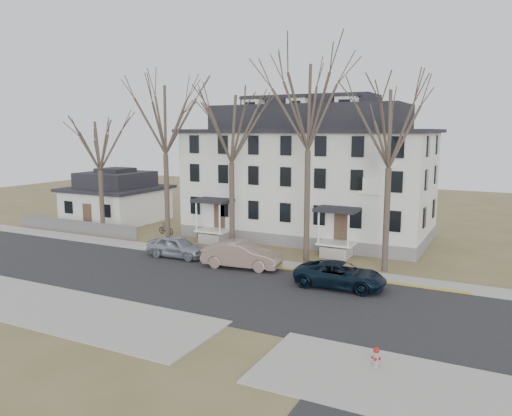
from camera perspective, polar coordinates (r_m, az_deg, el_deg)
The scene contains 20 objects.
ground at distance 27.56m, azimuth -3.76°, elevation -10.52°, with size 120.00×120.00×0.00m, color olive.
main_road at distance 29.21m, azimuth -1.73°, elevation -9.38°, with size 120.00×10.00×0.04m, color #27272A.
far_sidewalk at distance 34.37m, azimuth 3.09°, elevation -6.58°, with size 120.00×2.00×0.08m, color #A09F97.
near_sidewalk_right at distance 19.64m, azimuth 21.11°, elevation -19.49°, with size 14.00×5.00×0.08m, color #A09F97.
near_sidewalk_left at distance 28.95m, azimuth -23.09°, elevation -10.27°, with size 20.00×5.00×0.08m, color #A09F97.
yellow_curb at distance 31.93m, azimuth 10.74°, elevation -7.94°, with size 14.00×0.25×0.06m, color gold.
boarding_house at distance 43.27m, azimuth 6.05°, elevation 3.82°, with size 20.80×12.36×12.05m.
small_house at distance 52.58m, azimuth -15.64°, elevation 0.99°, with size 8.70×8.70×5.00m.
fence at distance 47.69m, azimuth -19.90°, elevation -2.73°, with size 14.00×0.06×1.20m, color gray.
tree_far_left at distance 40.32m, azimuth -10.40°, elevation 10.42°, with size 8.40×8.40×13.72m.
tree_mid_left at distance 37.00m, azimuth -2.84°, elevation 9.56°, with size 7.80×7.80×12.74m.
tree_center at distance 34.48m, azimuth 6.04°, elevation 12.04°, with size 9.00×9.00×14.70m.
tree_mid_right at distance 32.86m, azimuth 15.11°, elevation 9.36°, with size 7.80×7.80×12.74m.
tree_bungalow at distance 44.88m, azimuth -17.52°, elevation 7.14°, with size 6.60×6.60×10.78m.
car_silver at distance 36.67m, azimuth -9.02°, elevation -4.44°, with size 1.83×4.54×1.55m, color #979EAC.
car_tan at distance 33.50m, azimuth -1.67°, elevation -5.43°, with size 1.85×5.30×1.75m, color gray.
car_navy at distance 29.85m, azimuth 9.61°, elevation -7.62°, with size 2.45×5.30×1.47m, color black.
bicycle_left at distance 41.64m, azimuth -6.08°, elevation -3.18°, with size 0.66×1.89×0.99m, color black.
bicycle_right at distance 44.68m, azimuth -10.25°, elevation -2.42°, with size 0.48×1.71×1.03m, color black.
fire_hydrant at distance 20.70m, azimuth 13.56°, elevation -16.29°, with size 0.35×0.33×0.84m.
Camera 1 is at (13.31, -22.34, 9.13)m, focal length 35.00 mm.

